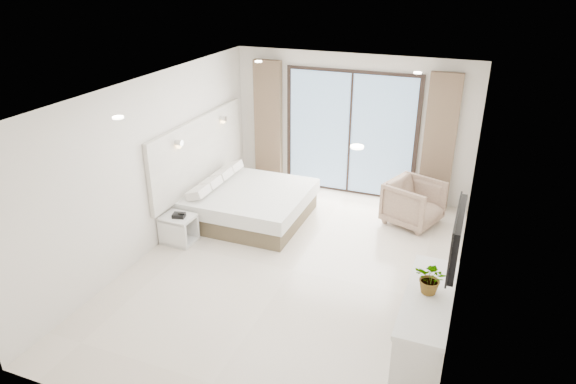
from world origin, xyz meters
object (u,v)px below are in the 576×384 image
armchair (414,201)px  console_desk (427,310)px  bed (249,203)px  nightstand (179,229)px

armchair → console_desk: bearing=-148.3°
bed → armchair: 2.87m
bed → armchair: size_ratio=2.29×
nightstand → console_desk: (4.05, -1.15, 0.33)m
console_desk → bed: bearing=145.2°
nightstand → armchair: bearing=32.6°
console_desk → armchair: size_ratio=1.96×
console_desk → armchair: armchair is taller
bed → nightstand: bearing=-120.2°
nightstand → console_desk: size_ratio=0.31×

